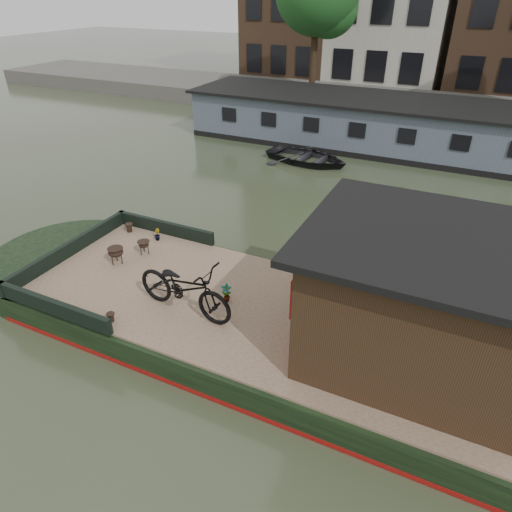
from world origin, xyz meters
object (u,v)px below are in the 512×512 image
at_px(bicycle, 184,287).
at_px(brazier_rear, 144,248).
at_px(brazier_front, 116,256).
at_px(potted_plant_a, 226,293).
at_px(cabin, 420,299).
at_px(dinghy, 307,154).

xyz_separation_m(bicycle, brazier_rear, (-2.19, 1.49, -0.41)).
bearing_deg(brazier_rear, brazier_front, -115.66).
bearing_deg(potted_plant_a, brazier_front, 176.29).
relative_size(cabin, bicycle, 1.79).
relative_size(cabin, brazier_front, 9.57).
xyz_separation_m(cabin, bicycle, (-4.31, -0.68, -0.64)).
relative_size(bicycle, brazier_rear, 6.36).
bearing_deg(brazier_front, cabin, -1.41).
distance_m(cabin, brazier_front, 6.89).
relative_size(potted_plant_a, brazier_rear, 1.20).
bearing_deg(dinghy, brazier_rear, -174.85).
relative_size(potted_plant_a, brazier_front, 1.01).
bearing_deg(cabin, potted_plant_a, -179.50).
distance_m(cabin, bicycle, 4.41).
height_order(brazier_rear, dinghy, brazier_rear).
bearing_deg(potted_plant_a, cabin, 0.50).
distance_m(potted_plant_a, dinghy, 10.86).
height_order(potted_plant_a, dinghy, potted_plant_a).
xyz_separation_m(bicycle, potted_plant_a, (0.59, 0.65, -0.37)).
bearing_deg(potted_plant_a, bicycle, -132.19).
height_order(brazier_front, brazier_rear, brazier_front).
xyz_separation_m(potted_plant_a, brazier_front, (-3.09, 0.20, -0.00)).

